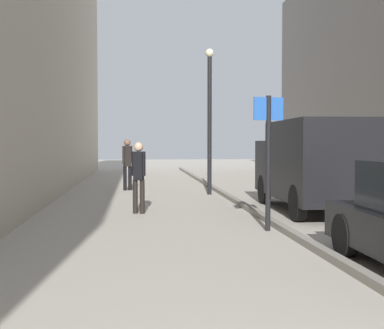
# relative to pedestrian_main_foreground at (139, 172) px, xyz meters

# --- Properties ---
(ground_plane) EXTENTS (80.00, 80.00, 0.00)m
(ground_plane) POSITION_rel_pedestrian_main_foreground_xyz_m (1.16, 0.74, -0.99)
(ground_plane) COLOR #A8A093
(kerb_strip) EXTENTS (0.16, 40.00, 0.12)m
(kerb_strip) POSITION_rel_pedestrian_main_foreground_xyz_m (2.74, 0.74, -0.93)
(kerb_strip) COLOR gray
(kerb_strip) RESTS_ON ground_plane
(pedestrian_main_foreground) EXTENTS (0.33, 0.24, 1.71)m
(pedestrian_main_foreground) POSITION_rel_pedestrian_main_foreground_xyz_m (0.00, 0.00, 0.00)
(pedestrian_main_foreground) COLOR black
(pedestrian_main_foreground) RESTS_ON ground_plane
(pedestrian_mid_block) EXTENTS (0.35, 0.26, 1.82)m
(pedestrian_mid_block) POSITION_rel_pedestrian_main_foreground_xyz_m (-0.37, 6.21, 0.06)
(pedestrian_mid_block) COLOR black
(pedestrian_mid_block) RESTS_ON ground_plane
(delivery_van) EXTENTS (2.10, 4.89, 2.23)m
(delivery_van) POSITION_rel_pedestrian_main_foreground_xyz_m (4.33, -0.07, 0.21)
(delivery_van) COLOR black
(delivery_van) RESTS_ON ground_plane
(street_sign_post) EXTENTS (0.60, 0.12, 2.60)m
(street_sign_post) POSITION_rel_pedestrian_main_foreground_xyz_m (2.47, -2.73, 0.56)
(street_sign_post) COLOR black
(street_sign_post) RESTS_ON ground_plane
(lamp_post) EXTENTS (0.28, 0.28, 4.76)m
(lamp_post) POSITION_rel_pedestrian_main_foreground_xyz_m (2.33, 4.42, 1.73)
(lamp_post) COLOR black
(lamp_post) RESTS_ON ground_plane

